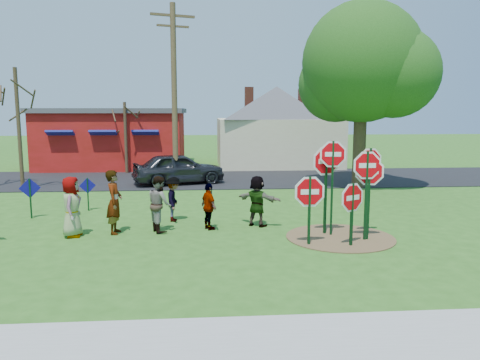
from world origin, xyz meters
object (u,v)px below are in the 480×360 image
object	(u,v)px
person_b	(114,202)
stop_sign_c	(367,175)
person_a	(72,207)
leafy_tree	(365,69)
stop_sign_b	(333,164)
stop_sign_d	(370,169)
stop_sign_a	(310,196)
utility_pole	(174,92)
suv	(179,168)

from	to	relation	value
person_b	stop_sign_c	bearing A→B (deg)	-99.84
person_a	leafy_tree	distance (m)	15.00
stop_sign_b	leafy_tree	world-z (taller)	leafy_tree
stop_sign_c	stop_sign_d	bearing A→B (deg)	64.16
stop_sign_a	utility_pole	xyz separation A→B (m)	(-4.32, 10.80, 3.25)
stop_sign_d	suv	distance (m)	12.25
stop_sign_b	utility_pole	size ratio (longest dim) A/B	0.34
stop_sign_b	utility_pole	xyz separation A→B (m)	(-5.21, 9.84, 2.46)
stop_sign_a	leafy_tree	bearing A→B (deg)	60.81
stop_sign_a	leafy_tree	size ratio (longest dim) A/B	0.24
utility_pole	leafy_tree	world-z (taller)	leafy_tree
utility_pole	stop_sign_c	bearing A→B (deg)	-59.99
utility_pole	stop_sign_b	bearing A→B (deg)	-62.10
person_a	utility_pole	xyz separation A→B (m)	(2.53, 9.36, 3.74)
stop_sign_b	leafy_tree	distance (m)	10.12
stop_sign_a	leafy_tree	distance (m)	11.57
stop_sign_d	stop_sign_c	bearing A→B (deg)	-131.87
stop_sign_d	person_a	size ratio (longest dim) A/B	1.54
stop_sign_a	suv	xyz separation A→B (m)	(-4.20, 11.36, -0.56)
person_b	utility_pole	size ratio (longest dim) A/B	0.22
stop_sign_b	utility_pole	distance (m)	11.40
suv	utility_pole	size ratio (longest dim) A/B	0.52
stop_sign_a	leafy_tree	xyz separation A→B (m)	(4.76, 9.62, 4.32)
person_a	stop_sign_a	bearing A→B (deg)	-103.64
stop_sign_d	person_b	world-z (taller)	stop_sign_d
person_b	suv	xyz separation A→B (m)	(1.44, 9.65, -0.15)
stop_sign_d	person_b	bearing A→B (deg)	159.31
stop_sign_b	stop_sign_c	xyz separation A→B (m)	(0.83, -0.61, -0.27)
person_a	suv	xyz separation A→B (m)	(2.64, 9.92, -0.08)
person_b	stop_sign_d	bearing A→B (deg)	-95.74
stop_sign_a	stop_sign_b	distance (m)	1.53
stop_sign_a	suv	size ratio (longest dim) A/B	0.46
person_a	person_b	size ratio (longest dim) A/B	0.93
person_b	utility_pole	world-z (taller)	utility_pole
stop_sign_a	suv	distance (m)	12.12
person_b	leafy_tree	bearing A→B (deg)	-52.08
stop_sign_b	person_b	world-z (taller)	stop_sign_b
leafy_tree	stop_sign_c	bearing A→B (deg)	-108.15
stop_sign_c	person_a	distance (m)	8.70
person_b	suv	world-z (taller)	person_b
utility_pole	person_a	bearing A→B (deg)	-105.13
stop_sign_d	utility_pole	distance (m)	12.06
suv	utility_pole	xyz separation A→B (m)	(-0.11, -0.56, 3.82)
stop_sign_a	suv	world-z (taller)	stop_sign_a
person_a	stop_sign_b	bearing A→B (deg)	-95.34
stop_sign_b	person_b	size ratio (longest dim) A/B	1.53
stop_sign_a	person_a	xyz separation A→B (m)	(-6.85, 1.44, -0.48)
stop_sign_d	utility_pole	world-z (taller)	utility_pole
stop_sign_a	person_a	size ratio (longest dim) A/B	1.16
stop_sign_a	utility_pole	bearing A→B (deg)	108.94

